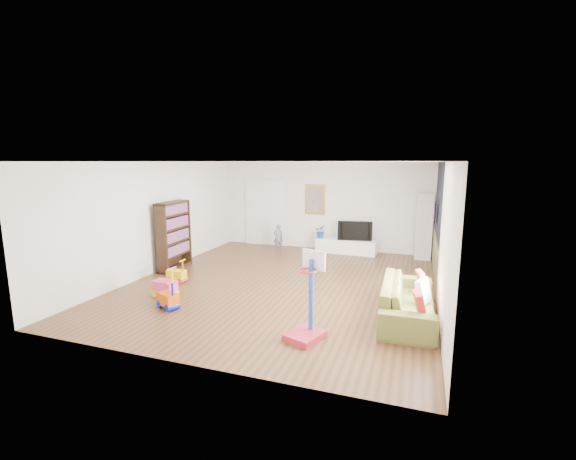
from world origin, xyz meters
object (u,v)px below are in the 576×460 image
(bookshelf, at_px, (174,236))
(basketball_hoop, at_px, (305,296))
(media_console, at_px, (346,246))
(sofa, at_px, (408,300))

(bookshelf, relative_size, basketball_hoop, 1.25)
(basketball_hoop, bearing_deg, bookshelf, 166.50)
(media_console, height_order, bookshelf, bookshelf)
(bookshelf, relative_size, sofa, 0.77)
(media_console, relative_size, bookshelf, 1.04)
(media_console, bearing_deg, sofa, -64.31)
(sofa, height_order, basketball_hoop, basketball_hoop)
(bookshelf, xyz_separation_m, sofa, (5.74, -1.38, -0.53))
(sofa, bearing_deg, media_console, 21.78)
(bookshelf, height_order, sofa, bookshelf)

